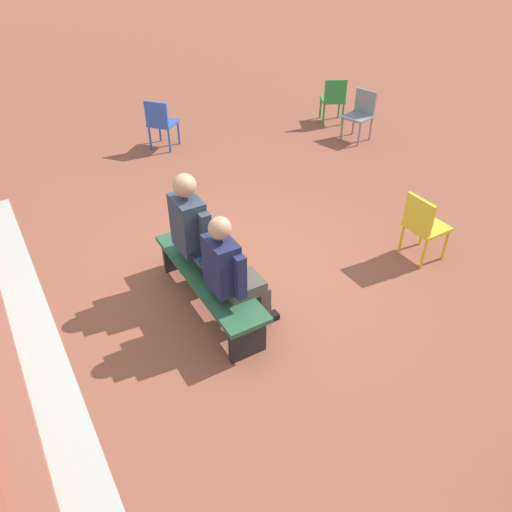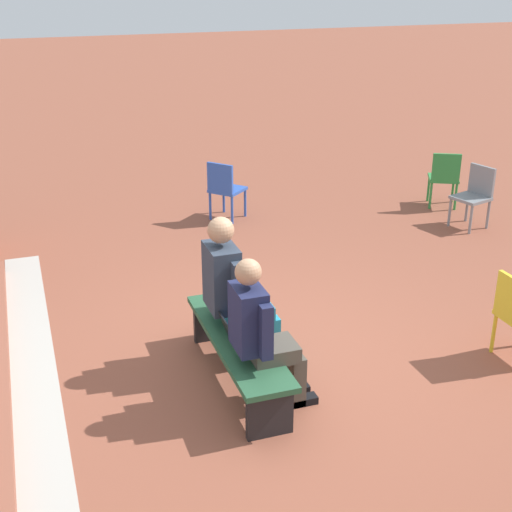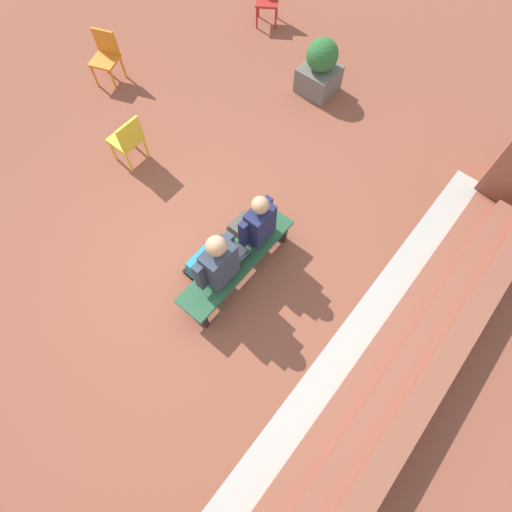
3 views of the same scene
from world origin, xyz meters
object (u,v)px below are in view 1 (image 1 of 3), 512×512
(person_adult, at_px, (199,231))
(plastic_chair_near_bench_right, at_px, (161,121))
(bench, at_px, (209,280))
(laptop, at_px, (208,271))
(person_student, at_px, (232,272))
(plastic_chair_far_right, at_px, (423,224))
(plastic_chair_mid_courtyard, at_px, (334,98))
(plastic_chair_far_left, at_px, (361,112))

(person_adult, xyz_separation_m, plastic_chair_near_bench_right, (3.73, -1.02, -0.27))
(bench, relative_size, person_adult, 1.26)
(laptop, bearing_deg, person_student, -167.96)
(bench, distance_m, laptop, 0.15)
(person_student, height_order, laptop, person_student)
(person_adult, xyz_separation_m, plastic_chair_far_right, (-0.78, -2.45, -0.27))
(plastic_chair_mid_courtyard, bearing_deg, bench, 129.30)
(plastic_chair_far_left, bearing_deg, person_student, 126.49)
(person_student, distance_m, plastic_chair_far_right, 2.46)
(bench, relative_size, plastic_chair_far_right, 2.14)
(plastic_chair_far_left, bearing_deg, plastic_chair_near_bench_right, 66.47)
(laptop, bearing_deg, plastic_chair_near_bench_right, -15.19)
(bench, xyz_separation_m, plastic_chair_mid_courtyard, (3.52, -4.30, 0.13))
(bench, distance_m, person_student, 0.55)
(laptop, relative_size, plastic_chair_near_bench_right, 0.38)
(bench, relative_size, person_student, 1.34)
(plastic_chair_near_bench_right, bearing_deg, person_adult, 164.65)
(bench, xyz_separation_m, person_student, (-0.41, -0.07, 0.36))
(laptop, height_order, plastic_chair_far_left, plastic_chair_far_left)
(plastic_chair_far_left, distance_m, plastic_chair_mid_courtyard, 0.84)
(plastic_chair_mid_courtyard, relative_size, plastic_chair_near_bench_right, 1.00)
(plastic_chair_far_left, distance_m, plastic_chair_near_bench_right, 3.43)
(plastic_chair_far_right, bearing_deg, person_student, 88.61)
(person_student, xyz_separation_m, plastic_chair_far_right, (-0.06, -2.45, -0.23))
(bench, distance_m, plastic_chair_mid_courtyard, 5.55)
(plastic_chair_far_right, relative_size, plastic_chair_mid_courtyard, 1.00)
(person_student, bearing_deg, plastic_chair_near_bench_right, -13.01)
(plastic_chair_mid_courtyard, bearing_deg, plastic_chair_far_right, 155.96)
(plastic_chair_far_left, height_order, plastic_chair_near_bench_right, same)
(plastic_chair_far_right, relative_size, plastic_chair_near_bench_right, 1.00)
(person_student, xyz_separation_m, plastic_chair_mid_courtyard, (3.93, -4.23, -0.23))
(person_student, relative_size, plastic_chair_far_left, 1.59)
(person_student, distance_m, person_adult, 0.72)
(person_student, bearing_deg, bench, 9.35)
(bench, bearing_deg, person_adult, -12.92)
(laptop, xyz_separation_m, plastic_chair_mid_courtyard, (3.55, -4.31, -0.02))
(plastic_chair_far_left, height_order, plastic_chair_mid_courtyard, same)
(laptop, bearing_deg, bench, -18.17)
(plastic_chair_far_left, relative_size, plastic_chair_far_right, 1.00)
(plastic_chair_far_left, distance_m, plastic_chair_far_right, 3.59)
(bench, distance_m, plastic_chair_far_left, 5.02)
(person_adult, bearing_deg, plastic_chair_near_bench_right, -15.35)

